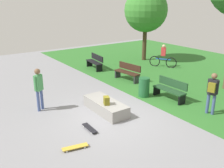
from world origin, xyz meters
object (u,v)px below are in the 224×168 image
at_px(skateboard_by_ledge, 75,147).
at_px(cyclist_on_bicycle, 163,58).
at_px(park_bench_center_lawn, 128,72).
at_px(pedestrian_with_backpack, 212,90).
at_px(park_bench_far_left, 95,62).
at_px(park_bench_near_path, 170,89).
at_px(backpack_on_ledge, 106,101).
at_px(trash_bin, 144,87).
at_px(skateboard_spare, 90,128).
at_px(concrete_ledge, 106,106).
at_px(skater_performing_trick, 39,86).
at_px(tree_young_birch, 146,10).

relative_size(skateboard_by_ledge, cyclist_on_bicycle, 0.52).
bearing_deg(park_bench_center_lawn, skateboard_by_ledge, -51.46).
relative_size(pedestrian_with_backpack, cyclist_on_bicycle, 1.05).
height_order(park_bench_center_lawn, cyclist_on_bicycle, cyclist_on_bicycle).
height_order(park_bench_far_left, cyclist_on_bicycle, cyclist_on_bicycle).
bearing_deg(park_bench_near_path, park_bench_center_lawn, 176.84).
height_order(backpack_on_ledge, park_bench_near_path, park_bench_near_path).
xyz_separation_m(trash_bin, pedestrian_with_backpack, (2.92, 0.85, 0.56)).
bearing_deg(skateboard_spare, concrete_ledge, 125.48).
xyz_separation_m(concrete_ledge, park_bench_near_path, (0.54, 3.14, 0.25)).
bearing_deg(park_bench_near_path, skateboard_by_ledge, -78.03).
relative_size(skater_performing_trick, pedestrian_with_backpack, 1.05).
distance_m(tree_young_birch, trash_bin, 7.99).
relative_size(skater_performing_trick, trash_bin, 1.96).
height_order(tree_young_birch, cyclist_on_bicycle, tree_young_birch).
height_order(concrete_ledge, tree_young_birch, tree_young_birch).
distance_m(concrete_ledge, pedestrian_with_backpack, 4.19).
height_order(concrete_ledge, park_bench_center_lawn, park_bench_center_lawn).
bearing_deg(trash_bin, tree_young_birch, 138.04).
bearing_deg(skateboard_by_ledge, pedestrian_with_backpack, 81.09).
distance_m(park_bench_far_left, cyclist_on_bicycle, 4.47).
bearing_deg(concrete_ledge, park_bench_far_left, 152.11).
height_order(skateboard_spare, trash_bin, trash_bin).
height_order(skater_performing_trick, cyclist_on_bicycle, skater_performing_trick).
height_order(backpack_on_ledge, park_bench_far_left, park_bench_far_left).
xyz_separation_m(backpack_on_ledge, trash_bin, (-0.70, 2.56, -0.18)).
distance_m(park_bench_far_left, trash_bin, 5.44).
bearing_deg(cyclist_on_bicycle, tree_young_birch, 171.20).
relative_size(tree_young_birch, cyclist_on_bicycle, 3.15).
xyz_separation_m(skateboard_spare, cyclist_on_bicycle, (-4.54, 8.26, 0.57)).
bearing_deg(park_bench_center_lawn, trash_bin, -21.43).
xyz_separation_m(skater_performing_trick, tree_young_birch, (-4.19, 9.40, 2.48)).
bearing_deg(skateboard_by_ledge, backpack_on_ledge, 123.35).
distance_m(skateboard_by_ledge, park_bench_far_left, 9.17).
height_order(skateboard_by_ledge, park_bench_near_path, park_bench_near_path).
distance_m(skater_performing_trick, trash_bin, 4.69).
bearing_deg(skateboard_spare, park_bench_far_left, 147.04).
relative_size(skateboard_by_ledge, pedestrian_with_backpack, 0.49).
relative_size(concrete_ledge, backpack_on_ledge, 6.69).
distance_m(tree_young_birch, cyclist_on_bicycle, 3.67).
bearing_deg(park_bench_center_lawn, backpack_on_ledge, -48.68).
bearing_deg(tree_young_birch, skater_performing_trick, -65.96).
height_order(skateboard_spare, tree_young_birch, tree_young_birch).
distance_m(concrete_ledge, backpack_on_ledge, 0.53).
bearing_deg(park_bench_near_path, concrete_ledge, -99.82).
xyz_separation_m(skateboard_spare, park_bench_near_path, (-0.37, 4.42, 0.42)).
height_order(skater_performing_trick, skateboard_spare, skater_performing_trick).
height_order(skater_performing_trick, pedestrian_with_backpack, skater_performing_trick).
bearing_deg(skateboard_spare, park_bench_center_lawn, 128.51).
relative_size(park_bench_near_path, park_bench_far_left, 0.98).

